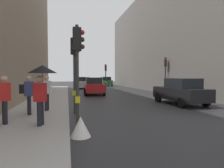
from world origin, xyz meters
TOP-DOWN VIEW (x-y plane):
  - ground_plane at (0.00, 0.00)m, footprint 120.00×120.00m
  - sidewalk_kerb at (-6.60, 6.00)m, footprint 2.99×40.00m
  - building_facade_right at (11.11, 15.56)m, footprint 12.00×35.48m
  - traffic_light_mid_street at (4.80, 10.61)m, footprint 0.34×0.45m
  - traffic_light_near_left at (-4.78, -0.17)m, footprint 0.43×0.25m
  - traffic_light_near_right at (-4.78, 2.54)m, footprint 0.45×0.36m
  - traffic_light_far_median at (0.04, 18.46)m, footprint 0.24×0.43m
  - car_dark_suv at (2.31, 4.09)m, footprint 2.20×4.29m
  - car_green_estate at (1.98, 28.10)m, footprint 2.05×4.22m
  - car_red_sedan at (-2.48, 12.26)m, footprint 2.21×4.30m
  - car_silver_hatchback at (-2.62, 22.29)m, footprint 2.22×4.30m
  - pedestrian_with_umbrella at (-6.04, -0.16)m, footprint 1.00×1.00m
  - pedestrian_with_black_backpack at (-6.24, 2.88)m, footprint 0.64×0.40m
  - pedestrian_with_grey_backpack at (-6.91, 1.96)m, footprint 0.65×0.41m
  - pedestrian_in_red_jacket at (-7.40, 0.39)m, footprint 0.47×0.39m
  - warning_sign_triangle at (-4.77, -1.26)m, footprint 0.64×0.64m

SIDE VIEW (x-z plane):
  - ground_plane at x=0.00m, z-range 0.00..0.00m
  - sidewalk_kerb at x=-6.60m, z-range 0.00..0.16m
  - warning_sign_triangle at x=-4.77m, z-range 0.00..0.65m
  - car_dark_suv at x=2.31m, z-range 0.00..1.76m
  - car_green_estate at x=1.98m, z-range 0.00..1.76m
  - car_red_sedan at x=-2.48m, z-range 0.00..1.76m
  - car_silver_hatchback at x=-2.62m, z-range 0.00..1.76m
  - pedestrian_in_red_jacket at x=-7.40m, z-range 0.25..2.02m
  - pedestrian_with_black_backpack at x=-6.24m, z-range 0.28..2.05m
  - pedestrian_with_grey_backpack at x=-6.91m, z-range 0.28..2.05m
  - pedestrian_with_umbrella at x=-6.04m, z-range 0.77..2.91m
  - traffic_light_far_median at x=0.04m, z-range 0.68..4.26m
  - traffic_light_near_left at x=-4.78m, z-range 0.71..4.49m
  - traffic_light_mid_street at x=4.80m, z-range 0.74..4.62m
  - traffic_light_near_right at x=-4.78m, z-range 0.74..4.68m
  - building_facade_right at x=11.11m, z-range 0.00..13.59m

